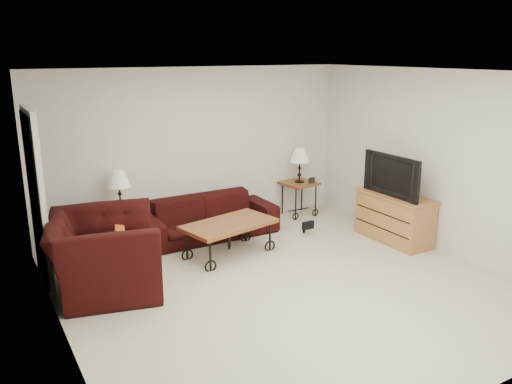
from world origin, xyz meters
The scene contains 20 objects.
ground centered at (0.00, 0.00, 0.00)m, with size 5.00×5.00×0.00m, color #BAB49F.
wall_back centered at (0.00, 2.50, 1.25)m, with size 5.00×0.02×2.50m, color silver.
wall_front centered at (0.00, -2.50, 1.25)m, with size 5.00×0.02×2.50m, color silver.
wall_left centered at (-2.50, 0.00, 1.25)m, with size 0.02×5.00×2.50m, color silver.
wall_right centered at (2.50, 0.00, 1.25)m, with size 0.02×5.00×2.50m, color silver.
ceiling centered at (0.00, 0.00, 2.50)m, with size 5.00×5.00×0.00m, color white.
doorway centered at (-2.47, 1.65, 1.02)m, with size 0.08×0.94×2.04m, color black.
sofa centered at (-0.07, 2.02, 0.30)m, with size 2.07×0.81×0.60m, color black.
side_table_left centered at (-1.33, 2.20, 0.28)m, with size 0.52×0.52×0.56m, color brown.
side_table_right centered at (1.72, 2.20, 0.29)m, with size 0.53×0.53×0.58m, color brown.
lamp_left centered at (-1.33, 2.20, 0.85)m, with size 0.32×0.32×0.56m, color black, non-canonical shape.
lamp_right centered at (1.72, 2.20, 0.87)m, with size 0.33×0.33×0.58m, color black, non-canonical shape.
photo_frame_left centered at (-1.48, 2.05, 0.61)m, with size 0.11×0.02×0.09m, color black.
photo_frame_right centered at (1.87, 2.05, 0.63)m, with size 0.12×0.02×0.10m, color black.
coffee_table centered at (-0.13, 1.20, 0.23)m, with size 1.25×0.68×0.47m, color brown.
armchair centered at (-1.88, 0.99, 0.45)m, with size 1.37×1.20×0.89m, color black.
throw_pillow centered at (-1.72, 0.94, 0.52)m, with size 0.40×0.11×0.40m, color #BC4418.
tv_stand centered at (2.23, 0.49, 0.35)m, with size 0.49×1.17×0.70m, color #A05B3B.
television centered at (2.21, 0.49, 1.00)m, with size 1.05×0.14×0.60m, color black.
backpack centered at (1.27, 1.41, 0.19)m, with size 0.29×0.23×0.38m, color black.
Camera 1 is at (-3.15, -4.73, 2.72)m, focal length 36.19 mm.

